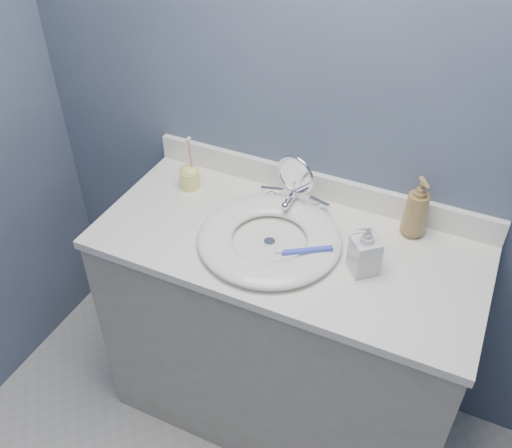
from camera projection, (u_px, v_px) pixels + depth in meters
The scene contains 12 objects.
back_wall at pixel (326, 111), 1.77m from camera, with size 2.20×0.02×2.40m, color #48556C.
vanity_cabinet at pixel (283, 336), 2.07m from camera, with size 1.20×0.55×0.85m, color #A9A59A.
countertop at pixel (288, 245), 1.79m from camera, with size 1.22×0.57×0.03m, color white.
backsplash at pixel (318, 186), 1.94m from camera, with size 1.22×0.02×0.09m, color white.
basin at pixel (270, 238), 1.76m from camera, with size 0.45×0.45×0.04m, color white, non-canonical shape.
drain at pixel (269, 242), 1.77m from camera, with size 0.04×0.04×0.01m, color silver.
faucet at pixel (294, 201), 1.90m from camera, with size 0.25×0.13×0.07m.
makeup_mirror at pixel (295, 181), 1.84m from camera, with size 0.14×0.08×0.21m.
soap_bottle_amber at pixel (417, 207), 1.75m from camera, with size 0.08×0.08×0.21m, color olive.
soap_bottle_clear at pixel (366, 248), 1.63m from camera, with size 0.08×0.08×0.17m, color silver.
toothbrush_holder at pixel (190, 176), 1.98m from camera, with size 0.07×0.07×0.20m.
toothbrush_lying at pixel (305, 251), 1.68m from camera, with size 0.15×0.11×0.02m.
Camera 1 is at (0.48, -0.28, 2.05)m, focal length 40.00 mm.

